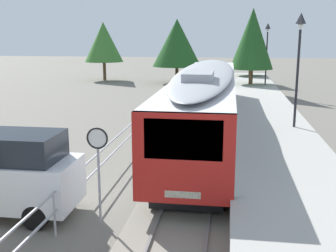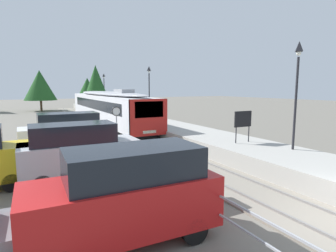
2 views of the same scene
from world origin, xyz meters
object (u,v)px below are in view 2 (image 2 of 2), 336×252
Objects in this scene: commuter_train at (108,106)px; parked_van_red at (126,195)px; platform_notice_board at (243,120)px; brick_utility_cabinet at (192,186)px; platform_lamp_mid_platform at (149,82)px; platform_lamp_near_end at (297,75)px; platform_lamp_far_end at (104,84)px; parked_van_white at (65,133)px; speed_limit_sign at (117,117)px; parked_van_silver at (79,151)px.

commuter_train is 4.21× the size of parked_van_red.
platform_notice_board is 1.49× the size of brick_utility_cabinet.
parked_van_red is (-9.85, -20.54, -3.33)m from platform_lamp_mid_platform.
platform_lamp_near_end reaches higher than parked_van_red.
platform_lamp_far_end reaches higher than parked_van_red.
brick_utility_cabinet is 10.06m from parked_van_white.
platform_lamp_mid_platform is 23.03m from parked_van_red.
platform_lamp_near_end is 3.69m from platform_notice_board.
parked_van_red is at bearing -149.09° from platform_notice_board.
speed_limit_sign is 9.54m from brick_utility_cabinet.
parked_van_silver is at bearing 178.13° from platform_notice_board.
platform_lamp_far_end reaches higher than platform_notice_board.
platform_lamp_near_end reaches higher than parked_van_silver.
platform_lamp_near_end is at bearing -16.02° from parked_van_silver.
platform_notice_board reaches higher than brick_utility_cabinet.
platform_lamp_mid_platform is at bearing 86.22° from platform_notice_board.
brick_utility_cabinet is at bearing -73.09° from parked_van_white.
platform_lamp_mid_platform is 1.09× the size of parked_van_silver.
speed_limit_sign is at bearing -103.62° from platform_lamp_far_end.
platform_lamp_mid_platform reaches higher than brick_utility_cabinet.
speed_limit_sign is 11.28m from parked_van_red.
speed_limit_sign is at bearing -124.43° from platform_lamp_mid_platform.
speed_limit_sign reaches higher than parked_van_silver.
parked_van_silver is at bearing -123.80° from platform_lamp_mid_platform.
platform_lamp_near_end is 13.29m from parked_van_white.
speed_limit_sign is at bearing 73.63° from parked_van_red.
platform_lamp_mid_platform is 1.09× the size of parked_van_white.
platform_lamp_far_end is at bearing 70.21° from parked_van_white.
brick_utility_cabinet is at bearing -109.91° from platform_lamp_mid_platform.
speed_limit_sign is 6.23m from parked_van_silver.
parked_van_silver is (-3.33, -5.21, -0.83)m from speed_limit_sign.
speed_limit_sign is 3.28m from parked_van_white.
commuter_train is 17.23× the size of brick_utility_cabinet.
speed_limit_sign is at bearing 129.59° from platform_lamp_near_end.
platform_notice_board is 0.64× the size of speed_limit_sign.
platform_lamp_near_end is 1.09× the size of parked_van_white.
commuter_train is at bearing 61.54° from parked_van_white.
platform_notice_board is at bearing 33.38° from brick_utility_cabinet.
speed_limit_sign reaches higher than parked_van_white.
parked_van_silver is at bearing 163.98° from platform_lamp_near_end.
platform_lamp_mid_platform is 1.91× the size of speed_limit_sign.
platform_lamp_mid_platform is 1.08× the size of parked_van_red.
platform_lamp_near_end is at bearing -90.00° from platform_lamp_mid_platform.
speed_limit_sign is at bearing -3.49° from parked_van_white.
platform_lamp_near_end is at bearing -50.41° from speed_limit_sign.
platform_lamp_near_end is 10.78m from speed_limit_sign.
platform_lamp_far_end is 2.97× the size of platform_notice_board.
platform_lamp_mid_platform is at bearing -8.35° from commuter_train.
platform_lamp_mid_platform is 1.00× the size of platform_lamp_far_end.
commuter_train is 20.02m from brick_utility_cabinet.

